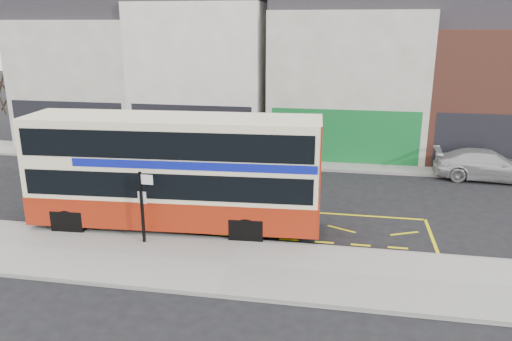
% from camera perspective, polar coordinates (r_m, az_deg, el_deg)
% --- Properties ---
extents(ground, '(120.00, 120.00, 0.00)m').
position_cam_1_polar(ground, '(19.02, -1.33, -7.82)').
color(ground, black).
rests_on(ground, ground).
extents(pavement, '(40.00, 4.00, 0.15)m').
position_cam_1_polar(pavement, '(16.97, -2.92, -10.73)').
color(pavement, '#999791').
rests_on(pavement, ground).
extents(kerb, '(40.00, 0.15, 0.15)m').
position_cam_1_polar(kerb, '(18.66, -1.57, -8.07)').
color(kerb, gray).
rests_on(kerb, ground).
extents(far_pavement, '(50.00, 3.00, 0.15)m').
position_cam_1_polar(far_pavement, '(29.24, 3.02, 1.11)').
color(far_pavement, '#999791').
rests_on(far_pavement, ground).
extents(road_markings, '(14.00, 3.40, 0.01)m').
position_cam_1_polar(road_markings, '(20.46, -0.42, -5.99)').
color(road_markings, yellow).
rests_on(road_markings, ground).
extents(terrace_far_left, '(8.00, 8.01, 10.80)m').
position_cam_1_polar(terrace_far_left, '(36.34, -18.00, 10.98)').
color(terrace_far_left, silver).
rests_on(terrace_far_left, ground).
extents(terrace_left, '(8.00, 8.01, 11.80)m').
position_cam_1_polar(terrace_left, '(33.30, -5.56, 12.12)').
color(terrace_left, white).
rests_on(terrace_left, ground).
extents(terrace_green_shop, '(9.00, 8.01, 11.30)m').
position_cam_1_polar(terrace_green_shop, '(32.07, 10.44, 11.31)').
color(terrace_green_shop, silver).
rests_on(terrace_green_shop, ground).
extents(terrace_right, '(9.00, 8.01, 10.30)m').
position_cam_1_polar(terrace_right, '(33.34, 26.24, 9.24)').
color(terrace_right, brown).
rests_on(terrace_right, ground).
extents(double_decker_bus, '(11.35, 3.23, 4.48)m').
position_cam_1_polar(double_decker_bus, '(19.47, -9.20, -0.04)').
color(double_decker_bus, '#FFEFC2').
rests_on(double_decker_bus, ground).
extents(bus_stop_post, '(0.66, 0.12, 2.68)m').
position_cam_1_polar(bus_stop_post, '(18.25, -12.77, -3.30)').
color(bus_stop_post, black).
rests_on(bus_stop_post, pavement).
extents(car_silver, '(4.34, 2.66, 1.38)m').
position_cam_1_polar(car_silver, '(29.95, -15.81, 2.09)').
color(car_silver, '#B1B0B5').
rests_on(car_silver, ground).
extents(car_grey, '(4.38, 1.91, 1.40)m').
position_cam_1_polar(car_grey, '(27.29, -1.90, 1.35)').
color(car_grey, '#474C50').
rests_on(car_grey, ground).
extents(car_white, '(5.43, 2.47, 1.54)m').
position_cam_1_polar(car_white, '(28.45, 24.90, 0.57)').
color(car_white, '#BABABA').
rests_on(car_white, ground).
extents(street_tree_left, '(2.90, 2.90, 6.25)m').
position_cam_1_polar(street_tree_left, '(36.09, -26.44, 9.15)').
color(street_tree_left, black).
rests_on(street_tree_left, ground).
extents(street_tree_right, '(2.65, 2.65, 5.73)m').
position_cam_1_polar(street_tree_right, '(29.77, 16.87, 8.23)').
color(street_tree_right, black).
rests_on(street_tree_right, ground).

